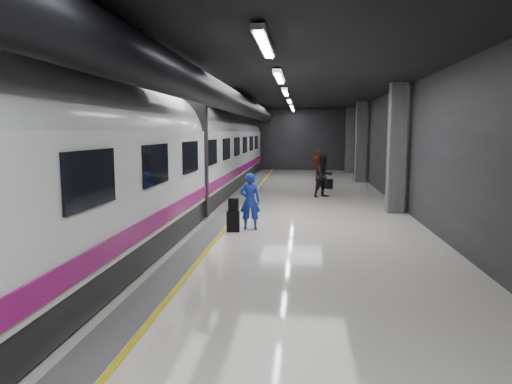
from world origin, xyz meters
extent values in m
plane|color=silver|center=(0.00, 0.00, 0.00)|extent=(40.00, 40.00, 0.00)
cube|color=black|center=(0.00, 0.00, 4.50)|extent=(10.00, 40.00, 0.02)
cube|color=#28282B|center=(0.00, 20.00, 2.25)|extent=(10.00, 0.02, 4.50)
cube|color=#28282B|center=(-5.00, 0.00, 2.25)|extent=(0.02, 40.00, 4.50)
cube|color=#28282B|center=(5.00, 0.00, 2.25)|extent=(0.02, 40.00, 4.50)
cube|color=slate|center=(-1.35, 0.00, 0.01)|extent=(0.65, 39.80, 0.01)
cube|color=yellow|center=(-0.95, 0.00, 0.01)|extent=(0.10, 39.80, 0.01)
cylinder|color=black|center=(-1.30, 0.00, 3.95)|extent=(0.80, 38.00, 0.80)
cube|color=silver|center=(0.60, -6.00, 4.40)|extent=(0.22, 2.60, 0.10)
cube|color=silver|center=(0.60, -1.00, 4.40)|extent=(0.22, 2.60, 0.10)
cube|color=silver|center=(0.60, 4.00, 4.40)|extent=(0.22, 2.60, 0.10)
cube|color=silver|center=(0.60, 9.00, 4.40)|extent=(0.22, 2.60, 0.10)
cube|color=silver|center=(0.60, 14.00, 4.40)|extent=(0.22, 2.60, 0.10)
cube|color=silver|center=(0.60, 18.00, 4.40)|extent=(0.22, 2.60, 0.10)
cube|color=#515154|center=(4.55, 2.00, 2.25)|extent=(0.55, 0.55, 4.50)
cube|color=#515154|center=(4.55, 12.00, 2.25)|extent=(0.55, 0.55, 4.50)
cube|color=#515154|center=(4.55, 18.00, 2.25)|extent=(0.55, 0.55, 4.50)
cube|color=black|center=(-3.25, 0.00, 0.35)|extent=(2.80, 38.00, 0.60)
cube|color=white|center=(-3.25, 0.00, 1.75)|extent=(2.90, 38.00, 2.20)
cylinder|color=white|center=(-3.25, 0.00, 2.70)|extent=(2.80, 38.00, 2.80)
cube|color=#8E0C62|center=(-1.78, 0.00, 0.95)|extent=(0.04, 38.00, 0.35)
cube|color=black|center=(-3.25, 0.00, 2.00)|extent=(3.05, 0.25, 3.80)
cube|color=black|center=(-1.78, -8.00, 2.15)|extent=(0.05, 1.60, 0.85)
cube|color=black|center=(-1.78, -5.00, 2.15)|extent=(0.05, 1.60, 0.85)
cube|color=black|center=(-1.78, -2.00, 2.15)|extent=(0.05, 1.60, 0.85)
cube|color=black|center=(-1.78, 1.00, 2.15)|extent=(0.05, 1.60, 0.85)
cube|color=black|center=(-1.78, 4.00, 2.15)|extent=(0.05, 1.60, 0.85)
cube|color=black|center=(-1.78, 7.00, 2.15)|extent=(0.05, 1.60, 0.85)
cube|color=black|center=(-1.78, 10.00, 2.15)|extent=(0.05, 1.60, 0.85)
cube|color=black|center=(-1.78, 13.00, 2.15)|extent=(0.05, 1.60, 0.85)
cube|color=black|center=(-1.78, 16.00, 2.15)|extent=(0.05, 1.60, 0.85)
imported|color=blue|center=(-0.21, -1.30, 0.83)|extent=(0.64, 0.45, 1.66)
cube|color=black|center=(-0.65, -1.69, 0.30)|extent=(0.38, 0.25, 0.59)
cube|color=black|center=(-0.64, -1.68, 0.78)|extent=(0.29, 0.18, 0.37)
imported|color=black|center=(2.23, 5.61, 0.94)|extent=(1.16, 1.11, 1.88)
imported|color=maroon|center=(2.22, 11.90, 0.92)|extent=(1.09, 0.47, 1.84)
cube|color=black|center=(2.64, 8.66, 0.24)|extent=(0.39, 0.32, 0.49)
camera|label=1|loc=(1.30, -14.35, 2.83)|focal=32.00mm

